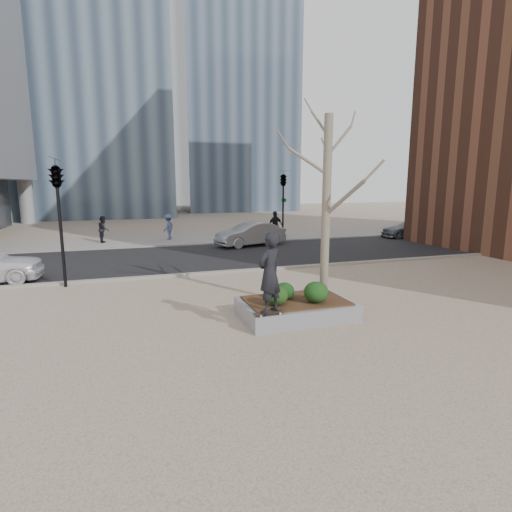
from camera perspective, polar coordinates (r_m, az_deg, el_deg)
name	(u,v)px	position (r m, az deg, el deg)	size (l,w,h in m)	color
ground	(262,321)	(10.88, 0.80, -9.21)	(120.00, 120.00, 0.00)	tan
street	(197,257)	(20.31, -8.41, -0.13)	(60.00, 8.00, 0.02)	black
far_sidewalk	(179,239)	(27.15, -10.96, 2.39)	(60.00, 6.00, 0.02)	gray
planter	(296,309)	(11.16, 5.70, -7.55)	(3.00, 2.00, 0.45)	gray
planter_mulch	(296,300)	(11.09, 5.72, -6.34)	(2.70, 1.70, 0.04)	#382314
sycamore_tree	(327,178)	(11.34, 10.11, 10.92)	(2.80, 2.80, 6.60)	gray
shrub_left	(276,296)	(10.51, 2.94, -5.67)	(0.61, 0.61, 0.51)	black
shrub_middle	(284,291)	(11.06, 4.07, -4.99)	(0.55, 0.55, 0.47)	#133C14
shrub_right	(316,292)	(10.85, 8.58, -5.12)	(0.67, 0.67, 0.57)	#113611
skateboard	(269,314)	(9.91, 1.92, -8.22)	(0.78, 0.20, 0.07)	black
skateboarder	(270,273)	(9.64, 1.96, -2.44)	(0.72, 0.47, 1.97)	black
car_silver	(251,234)	(23.62, -0.78, 3.14)	(1.46, 4.19, 1.38)	#989AA0
car_third	(411,229)	(29.40, 21.31, 3.65)	(1.66, 4.09, 1.19)	slate
pedestrian_a	(104,229)	(26.72, -20.93, 3.60)	(0.81, 0.63, 1.66)	black
pedestrian_b	(168,227)	(26.90, -12.42, 4.09)	(1.08, 0.62, 1.67)	#495583
pedestrian_c	(275,225)	(26.27, 2.77, 4.39)	(1.10, 0.46, 1.87)	black
traffic_light_near	(60,224)	(15.52, -26.16, 4.11)	(0.60, 2.48, 4.50)	black
traffic_light_far	(283,206)	(26.26, 3.89, 7.20)	(0.60, 2.48, 4.50)	black
building_glass_a	(88,11)	(55.11, -22.90, 29.51)	(16.00, 16.00, 45.00)	slate
building_glass_b	(231,7)	(64.31, -3.61, 32.00)	(15.00, 15.00, 55.00)	slate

